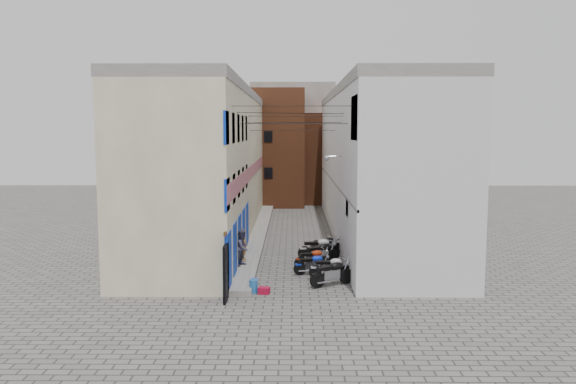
{
  "coord_description": "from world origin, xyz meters",
  "views": [
    {
      "loc": [
        0.04,
        -21.32,
        6.5
      ],
      "look_at": [
        -0.24,
        10.5,
        3.0
      ],
      "focal_mm": 35.0,
      "sensor_mm": 36.0,
      "label": 1
    }
  ],
  "objects_px": {
    "water_jug_near": "(253,286)",
    "motorcycle_g": "(326,244)",
    "motorcycle_d": "(313,257)",
    "motorcycle_a": "(332,272)",
    "person_b": "(243,248)",
    "water_jug_far": "(254,284)",
    "motorcycle_b": "(331,267)",
    "red_crate": "(264,290)",
    "motorcycle_e": "(321,252)",
    "motorcycle_c": "(313,263)",
    "person_a": "(243,245)",
    "motorcycle_f": "(319,247)"
  },
  "relations": [
    {
      "from": "motorcycle_d",
      "to": "water_jug_near",
      "type": "xyz_separation_m",
      "value": [
        -2.54,
        -4.05,
        -0.26
      ]
    },
    {
      "from": "motorcycle_f",
      "to": "red_crate",
      "type": "height_order",
      "value": "motorcycle_f"
    },
    {
      "from": "motorcycle_d",
      "to": "motorcycle_a",
      "type": "bearing_deg",
      "value": -1.22
    },
    {
      "from": "motorcycle_b",
      "to": "water_jug_near",
      "type": "xyz_separation_m",
      "value": [
        -3.28,
        -2.08,
        -0.31
      ]
    },
    {
      "from": "motorcycle_d",
      "to": "motorcycle_e",
      "type": "relative_size",
      "value": 0.85
    },
    {
      "from": "person_a",
      "to": "red_crate",
      "type": "distance_m",
      "value": 5.02
    },
    {
      "from": "motorcycle_a",
      "to": "person_b",
      "type": "height_order",
      "value": "person_b"
    },
    {
      "from": "red_crate",
      "to": "motorcycle_g",
      "type": "bearing_deg",
      "value": 68.02
    },
    {
      "from": "water_jug_far",
      "to": "red_crate",
      "type": "xyz_separation_m",
      "value": [
        0.44,
        -0.64,
        -0.09
      ]
    },
    {
      "from": "motorcycle_f",
      "to": "water_jug_far",
      "type": "relative_size",
      "value": 4.84
    },
    {
      "from": "water_jug_near",
      "to": "motorcycle_g",
      "type": "bearing_deg",
      "value": 64.69
    },
    {
      "from": "motorcycle_f",
      "to": "water_jug_far",
      "type": "distance_m",
      "value": 6.21
    },
    {
      "from": "motorcycle_c",
      "to": "person_a",
      "type": "relative_size",
      "value": 1.2
    },
    {
      "from": "motorcycle_c",
      "to": "motorcycle_d",
      "type": "xyz_separation_m",
      "value": [
        0.04,
        1.12,
        0.0
      ]
    },
    {
      "from": "person_a",
      "to": "water_jug_far",
      "type": "distance_m",
      "value": 4.29
    },
    {
      "from": "motorcycle_d",
      "to": "motorcycle_b",
      "type": "bearing_deg",
      "value": 6.21
    },
    {
      "from": "motorcycle_e",
      "to": "person_b",
      "type": "height_order",
      "value": "person_b"
    },
    {
      "from": "motorcycle_b",
      "to": "motorcycle_d",
      "type": "relative_size",
      "value": 1.09
    },
    {
      "from": "motorcycle_g",
      "to": "red_crate",
      "type": "bearing_deg",
      "value": -38.31
    },
    {
      "from": "motorcycle_f",
      "to": "motorcycle_d",
      "type": "bearing_deg",
      "value": -21.82
    },
    {
      "from": "red_crate",
      "to": "motorcycle_d",
      "type": "bearing_deg",
      "value": 63.29
    },
    {
      "from": "motorcycle_d",
      "to": "person_a",
      "type": "distance_m",
      "value": 3.43
    },
    {
      "from": "water_jug_far",
      "to": "motorcycle_b",
      "type": "bearing_deg",
      "value": 25.44
    },
    {
      "from": "water_jug_near",
      "to": "motorcycle_a",
      "type": "bearing_deg",
      "value": 18.15
    },
    {
      "from": "person_b",
      "to": "water_jug_far",
      "type": "bearing_deg",
      "value": -142.03
    },
    {
      "from": "person_b",
      "to": "water_jug_near",
      "type": "bearing_deg",
      "value": -143.94
    },
    {
      "from": "motorcycle_c",
      "to": "water_jug_near",
      "type": "height_order",
      "value": "motorcycle_c"
    },
    {
      "from": "person_a",
      "to": "motorcycle_b",
      "type": "bearing_deg",
      "value": -142.04
    },
    {
      "from": "motorcycle_a",
      "to": "motorcycle_e",
      "type": "distance_m",
      "value": 3.84
    },
    {
      "from": "motorcycle_f",
      "to": "person_a",
      "type": "height_order",
      "value": "person_a"
    },
    {
      "from": "motorcycle_d",
      "to": "motorcycle_e",
      "type": "xyz_separation_m",
      "value": [
        0.4,
        0.83,
        0.09
      ]
    },
    {
      "from": "motorcycle_c",
      "to": "water_jug_far",
      "type": "xyz_separation_m",
      "value": [
        -2.5,
        -2.42,
        -0.3
      ]
    },
    {
      "from": "water_jug_near",
      "to": "motorcycle_d",
      "type": "bearing_deg",
      "value": 57.93
    },
    {
      "from": "motorcycle_b",
      "to": "motorcycle_c",
      "type": "xyz_separation_m",
      "value": [
        -0.77,
        0.86,
        -0.05
      ]
    },
    {
      "from": "water_jug_far",
      "to": "motorcycle_a",
      "type": "bearing_deg",
      "value": 9.53
    },
    {
      "from": "motorcycle_d",
      "to": "motorcycle_e",
      "type": "height_order",
      "value": "motorcycle_e"
    },
    {
      "from": "person_a",
      "to": "motorcycle_e",
      "type": "bearing_deg",
      "value": -106.24
    },
    {
      "from": "motorcycle_a",
      "to": "water_jug_far",
      "type": "relative_size",
      "value": 4.65
    },
    {
      "from": "motorcycle_b",
      "to": "motorcycle_f",
      "type": "height_order",
      "value": "motorcycle_f"
    },
    {
      "from": "motorcycle_c",
      "to": "red_crate",
      "type": "relative_size",
      "value": 4.2
    },
    {
      "from": "motorcycle_c",
      "to": "water_jug_far",
      "type": "bearing_deg",
      "value": -58.05
    },
    {
      "from": "motorcycle_b",
      "to": "water_jug_far",
      "type": "relative_size",
      "value": 4.42
    },
    {
      "from": "motorcycle_b",
      "to": "water_jug_near",
      "type": "relative_size",
      "value": 3.75
    },
    {
      "from": "person_a",
      "to": "person_b",
      "type": "bearing_deg",
      "value": 163.22
    },
    {
      "from": "motorcycle_f",
      "to": "red_crate",
      "type": "distance_m",
      "value": 6.61
    },
    {
      "from": "motorcycle_c",
      "to": "person_b",
      "type": "relative_size",
      "value": 1.07
    },
    {
      "from": "person_b",
      "to": "water_jug_far",
      "type": "height_order",
      "value": "person_b"
    },
    {
      "from": "motorcycle_b",
      "to": "motorcycle_g",
      "type": "xyz_separation_m",
      "value": [
        0.05,
        4.96,
        -0.03
      ]
    },
    {
      "from": "motorcycle_e",
      "to": "person_b",
      "type": "xyz_separation_m",
      "value": [
        -3.69,
        -1.29,
        0.48
      ]
    },
    {
      "from": "motorcycle_e",
      "to": "water_jug_near",
      "type": "xyz_separation_m",
      "value": [
        -2.94,
        -4.88,
        -0.35
      ]
    }
  ]
}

